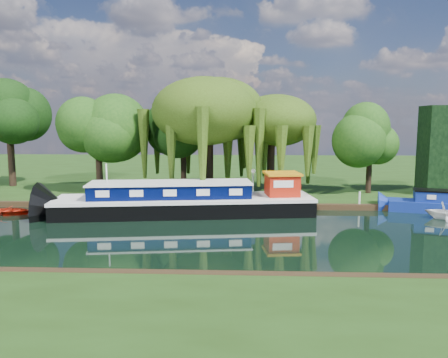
{
  "coord_description": "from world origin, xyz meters",
  "views": [
    {
      "loc": [
        -0.3,
        -26.6,
        7.02
      ],
      "look_at": [
        -1.77,
        5.39,
        2.8
      ],
      "focal_mm": 35.0,
      "sensor_mm": 36.0,
      "label": 1
    }
  ],
  "objects": [
    {
      "name": "tree_far_mid",
      "position": [
        -6.18,
        15.38,
        5.84
      ],
      "size": [
        4.77,
        4.77,
        7.81
      ],
      "color": "black",
      "rests_on": "far_bank"
    },
    {
      "name": "willow_left",
      "position": [
        -3.46,
        13.19,
        7.77
      ],
      "size": [
        8.41,
        8.41,
        10.08
      ],
      "color": "black",
      "rests_on": "far_bank"
    },
    {
      "name": "tree_far_right",
      "position": [
        11.24,
        13.98,
        5.37
      ],
      "size": [
        4.36,
        4.36,
        7.13
      ],
      "color": "black",
      "rests_on": "far_bank"
    },
    {
      "name": "lamppost",
      "position": [
        0.5,
        10.5,
        2.42
      ],
      "size": [
        0.36,
        0.36,
        2.56
      ],
      "color": "silver",
      "rests_on": "far_bank"
    },
    {
      "name": "far_bank",
      "position": [
        0.0,
        34.0,
        0.23
      ],
      "size": [
        120.0,
        52.0,
        0.45
      ],
      "primitive_type": "cube",
      "color": "#1B340E",
      "rests_on": "ground"
    },
    {
      "name": "white_cruiser",
      "position": [
        14.25,
        5.15,
        0.0
      ],
      "size": [
        3.1,
        2.86,
        1.36
      ],
      "primitive_type": "imported",
      "rotation": [
        0.0,
        0.0,
        1.29
      ],
      "color": "silver",
      "rests_on": "ground"
    },
    {
      "name": "tree_far_back",
      "position": [
        -24.11,
        16.88,
        7.25
      ],
      "size": [
        5.81,
        5.81,
        9.77
      ],
      "color": "black",
      "rests_on": "far_bank"
    },
    {
      "name": "mooring_posts",
      "position": [
        -0.5,
        8.4,
        0.95
      ],
      "size": [
        19.16,
        0.16,
        1.0
      ],
      "color": "silver",
      "rests_on": "far_bank"
    },
    {
      "name": "reeds_near",
      "position": [
        6.87,
        -7.57,
        0.55
      ],
      "size": [
        33.7,
        1.5,
        1.1
      ],
      "color": "#1A4713",
      "rests_on": "ground"
    },
    {
      "name": "dutch_barge",
      "position": [
        -4.61,
        5.92,
        1.01
      ],
      "size": [
        19.79,
        6.95,
        4.09
      ],
      "rotation": [
        0.0,
        0.0,
        0.14
      ],
      "color": "black",
      "rests_on": "ground"
    },
    {
      "name": "willow_right",
      "position": [
        2.19,
        13.75,
        6.44
      ],
      "size": [
        6.74,
        6.74,
        8.21
      ],
      "color": "black",
      "rests_on": "far_bank"
    },
    {
      "name": "tree_far_left",
      "position": [
        -13.71,
        13.02,
        6.47
      ],
      "size": [
        5.46,
        5.46,
        8.79
      ],
      "color": "black",
      "rests_on": "far_bank"
    },
    {
      "name": "ground",
      "position": [
        0.0,
        0.0,
        0.0
      ],
      "size": [
        120.0,
        120.0,
        0.0
      ],
      "primitive_type": "plane",
      "color": "black"
    },
    {
      "name": "red_dinghy",
      "position": [
        -18.18,
        5.25,
        0.0
      ],
      "size": [
        3.42,
        2.48,
        0.7
      ],
      "primitive_type": "imported",
      "rotation": [
        0.0,
        0.0,
        1.55
      ],
      "color": "#A11B0B",
      "rests_on": "ground"
    }
  ]
}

